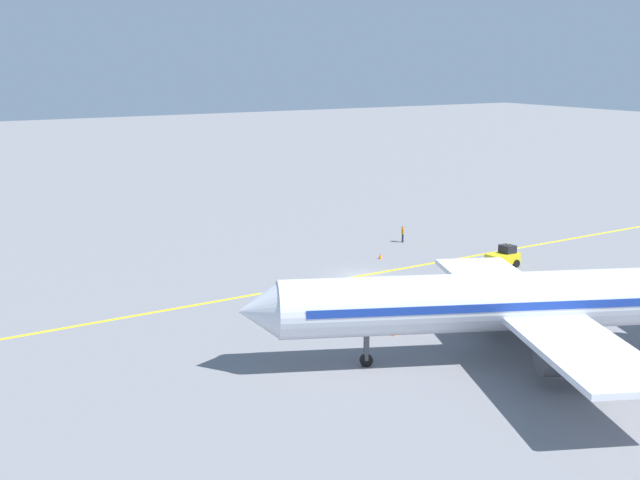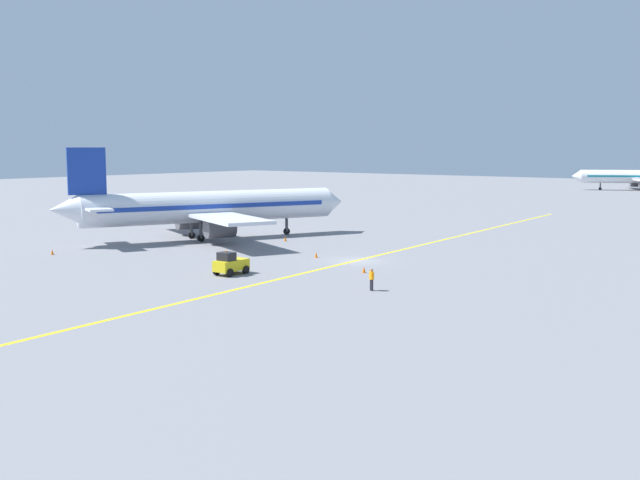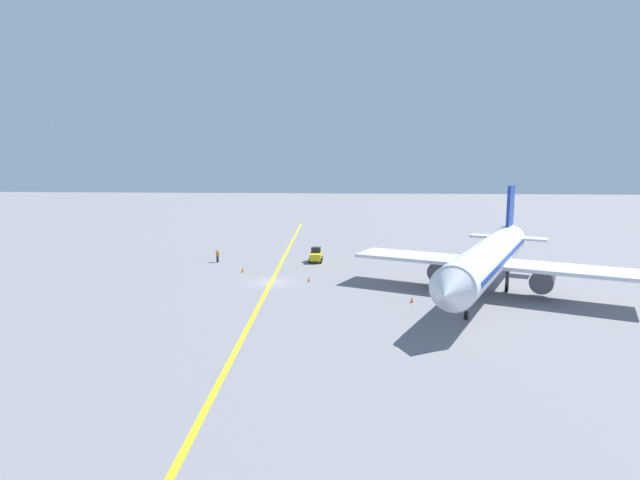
# 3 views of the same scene
# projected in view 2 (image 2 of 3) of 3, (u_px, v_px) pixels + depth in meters

# --- Properties ---
(ground_plane) EXTENTS (400.00, 400.00, 0.00)m
(ground_plane) POSITION_uv_depth(u_px,v_px,m) (355.00, 261.00, 70.30)
(ground_plane) COLOR slate
(apron_yellow_centreline) EXTENTS (8.44, 119.76, 0.01)m
(apron_yellow_centreline) POSITION_uv_depth(u_px,v_px,m) (355.00, 261.00, 70.30)
(apron_yellow_centreline) COLOR yellow
(apron_yellow_centreline) RESTS_ON ground
(airplane_at_gate) EXTENTS (27.77, 33.79, 10.60)m
(airplane_at_gate) POSITION_uv_depth(u_px,v_px,m) (208.00, 208.00, 86.32)
(airplane_at_gate) COLOR silver
(airplane_at_gate) RESTS_ON ground
(airplane_distant_taxiing) EXTENTS (29.42, 24.40, 9.54)m
(airplane_distant_taxiing) POSITION_uv_depth(u_px,v_px,m) (639.00, 177.00, 185.30)
(airplane_distant_taxiing) COLOR white
(airplane_distant_taxiing) RESTS_ON ground
(baggage_tug_white) EXTENTS (1.81, 3.04, 2.11)m
(baggage_tug_white) POSITION_uv_depth(u_px,v_px,m) (230.00, 264.00, 62.61)
(baggage_tug_white) COLOR gold
(baggage_tug_white) RESTS_ON ground
(ground_crew_worker) EXTENTS (0.53, 0.36, 1.68)m
(ground_crew_worker) POSITION_uv_depth(u_px,v_px,m) (372.00, 279.00, 55.56)
(ground_crew_worker) COLOR #23232D
(ground_crew_worker) RESTS_ON ground
(traffic_cone_near_nose) EXTENTS (0.32, 0.32, 0.55)m
(traffic_cone_near_nose) POSITION_uv_depth(u_px,v_px,m) (364.00, 270.00, 63.58)
(traffic_cone_near_nose) COLOR orange
(traffic_cone_near_nose) RESTS_ON ground
(traffic_cone_mid_apron) EXTENTS (0.32, 0.32, 0.55)m
(traffic_cone_mid_apron) POSITION_uv_depth(u_px,v_px,m) (285.00, 239.00, 85.11)
(traffic_cone_mid_apron) COLOR orange
(traffic_cone_mid_apron) RESTS_ON ground
(traffic_cone_by_wingtip) EXTENTS (0.32, 0.32, 0.55)m
(traffic_cone_by_wingtip) POSITION_uv_depth(u_px,v_px,m) (52.00, 252.00, 74.32)
(traffic_cone_by_wingtip) COLOR orange
(traffic_cone_by_wingtip) RESTS_ON ground
(traffic_cone_far_edge) EXTENTS (0.32, 0.32, 0.55)m
(traffic_cone_far_edge) POSITION_uv_depth(u_px,v_px,m) (316.00, 255.00, 72.34)
(traffic_cone_far_edge) COLOR orange
(traffic_cone_far_edge) RESTS_ON ground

